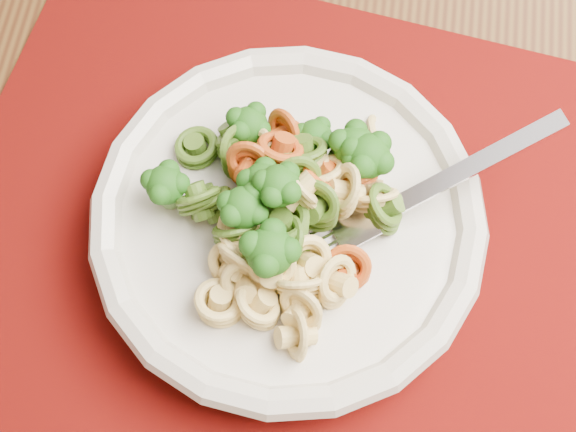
% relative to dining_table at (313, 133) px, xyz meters
% --- Properties ---
extents(dining_table, '(1.70, 1.33, 0.77)m').
position_rel_dining_table_xyz_m(dining_table, '(0.00, 0.00, 0.00)').
color(dining_table, '#573818').
rests_on(dining_table, ground).
extents(placemat, '(0.50, 0.41, 0.00)m').
position_rel_dining_table_xyz_m(placemat, '(0.04, -0.12, 0.10)').
color(placemat, '#610B04').
rests_on(placemat, dining_table).
extents(pasta_bowl, '(0.24, 0.24, 0.05)m').
position_rel_dining_table_xyz_m(pasta_bowl, '(0.03, -0.13, 0.13)').
color(pasta_bowl, beige).
rests_on(pasta_bowl, placemat).
extents(pasta_broccoli_heap, '(0.21, 0.21, 0.06)m').
position_rel_dining_table_xyz_m(pasta_broccoli_heap, '(0.03, -0.13, 0.15)').
color(pasta_broccoli_heap, '#D7BD6A').
rests_on(pasta_broccoli_heap, pasta_bowl).
extents(fork, '(0.14, 0.15, 0.08)m').
position_rel_dining_table_xyz_m(fork, '(0.07, -0.12, 0.14)').
color(fork, silver).
rests_on(fork, pasta_bowl).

